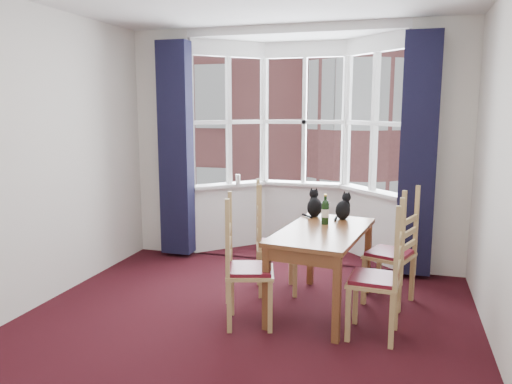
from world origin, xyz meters
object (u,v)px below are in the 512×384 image
at_px(cat_right, 343,209).
at_px(chair_right_near, 385,282).
at_px(chair_left_far, 268,246).
at_px(candle_tall, 238,179).
at_px(dining_table, 322,241).
at_px(wine_bottle, 325,211).
at_px(chair_right_far, 399,257).
at_px(cat_left, 315,206).
at_px(chair_left_near, 239,271).

bearing_deg(cat_right, chair_right_near, -63.78).
relative_size(chair_left_far, candle_tall, 7.18).
height_order(dining_table, wine_bottle, wine_bottle).
bearing_deg(chair_left_far, chair_right_far, 0.26).
distance_m(chair_right_far, wine_bottle, 0.82).
height_order(chair_left_far, chair_right_near, same).
distance_m(cat_left, wine_bottle, 0.35).
bearing_deg(chair_left_near, chair_right_far, 32.30).
distance_m(chair_right_near, candle_tall, 2.96).
distance_m(chair_left_near, chair_left_far, 0.82).
height_order(dining_table, chair_right_near, chair_right_near).
xyz_separation_m(chair_left_far, chair_right_near, (1.19, -0.75, 0.00)).
xyz_separation_m(chair_left_near, cat_left, (0.46, 1.05, 0.40)).
xyz_separation_m(chair_right_far, candle_tall, (-2.07, 1.41, 0.46)).
distance_m(chair_left_near, chair_right_far, 1.55).
height_order(chair_left_far, candle_tall, candle_tall).
relative_size(dining_table, candle_tall, 10.86).
xyz_separation_m(chair_left_near, chair_right_far, (1.31, 0.83, 0.00)).
bearing_deg(chair_left_far, cat_right, 13.78).
bearing_deg(candle_tall, chair_left_near, -71.36).
bearing_deg(dining_table, chair_left_far, 152.86).
distance_m(chair_left_far, chair_right_far, 1.28).
bearing_deg(chair_right_far, cat_left, 165.51).
bearing_deg(wine_bottle, chair_left_near, -130.12).
height_order(chair_left_near, wine_bottle, wine_bottle).
height_order(chair_right_far, wine_bottle, wine_bottle).
relative_size(chair_left_near, chair_right_far, 1.00).
distance_m(chair_left_far, candle_tall, 1.69).
relative_size(wine_bottle, candle_tall, 2.25).
bearing_deg(wine_bottle, chair_right_far, 7.79).
bearing_deg(candle_tall, cat_left, -44.39).
xyz_separation_m(dining_table, cat_left, (-0.17, 0.53, 0.22)).
height_order(cat_right, wine_bottle, wine_bottle).
relative_size(dining_table, chair_right_far, 1.51).
bearing_deg(chair_left_far, cat_left, 27.41).
height_order(chair_left_near, chair_right_far, same).
relative_size(chair_right_far, wine_bottle, 3.18).
relative_size(dining_table, cat_left, 4.72).
relative_size(chair_left_near, cat_left, 3.12).
relative_size(dining_table, chair_left_near, 1.51).
distance_m(cat_right, wine_bottle, 0.30).
relative_size(chair_left_near, cat_right, 3.27).
height_order(chair_right_near, candle_tall, candle_tall).
bearing_deg(dining_table, cat_right, 75.48).
relative_size(chair_right_far, cat_left, 3.12).
distance_m(chair_left_far, cat_left, 0.63).
bearing_deg(chair_left_near, candle_tall, 108.64).
xyz_separation_m(chair_right_near, candle_tall, (-1.97, 2.17, 0.46)).
xyz_separation_m(dining_table, candle_tall, (-1.39, 1.73, 0.27)).
xyz_separation_m(cat_left, candle_tall, (-1.22, 1.19, 0.06)).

